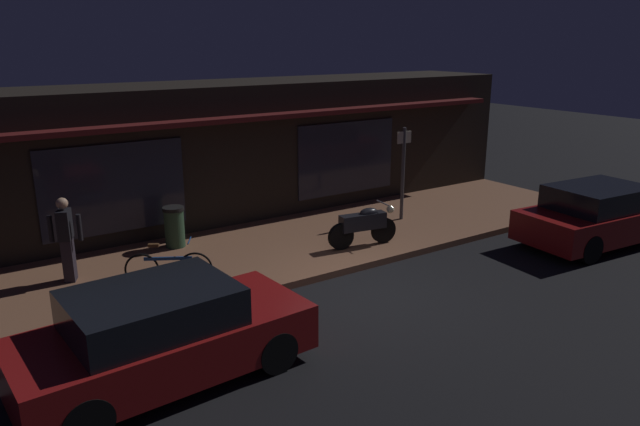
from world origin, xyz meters
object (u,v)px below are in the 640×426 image
sign_post (403,168)px  parked_car_near (161,335)px  motorcycle (364,225)px  person_photographer (66,238)px  parked_car_far (599,215)px  trash_bin (174,227)px  bicycle_parked (169,268)px

sign_post → parked_car_near: bearing=-154.1°
motorcycle → parked_car_near: size_ratio=0.40×
person_photographer → parked_car_far: person_photographer is taller
parked_car_far → parked_car_near: bearing=-179.8°
motorcycle → person_photographer: 6.22m
motorcycle → trash_bin: 4.28m
bicycle_parked → sign_post: (6.63, 0.88, 1.00)m
motorcycle → parked_car_far: parked_car_far is taller
bicycle_parked → sign_post: 6.77m
parked_car_near → parked_car_far: bearing=0.2°
motorcycle → sign_post: sign_post is taller
sign_post → person_photographer: bearing=176.8°
motorcycle → parked_car_far: (4.96, -2.63, 0.06)m
sign_post → bicycle_parked: bearing=-172.5°
person_photographer → parked_car_near: bearing=-85.5°
motorcycle → bicycle_parked: bearing=176.8°
bicycle_parked → trash_bin: trash_bin is taller
trash_bin → parked_car_far: parked_car_far is taller
person_photographer → trash_bin: 2.58m
motorcycle → person_photographer: (-6.01, 1.58, 0.38)m
bicycle_parked → person_photographer: (-1.51, 1.33, 0.52)m
motorcycle → bicycle_parked: motorcycle is taller
person_photographer → sign_post: 8.16m
person_photographer → parked_car_far: 11.76m
parked_car_far → motorcycle: bearing=152.1°
motorcycle → parked_car_far: size_ratio=0.40×
bicycle_parked → motorcycle: bearing=-3.2°
parked_car_near → parked_car_far: size_ratio=0.99×
bicycle_parked → trash_bin: bearing=66.2°
bicycle_parked → sign_post: size_ratio=0.61×
parked_car_near → bicycle_parked: bearing=68.1°
person_photographer → sign_post: bearing=-3.2°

